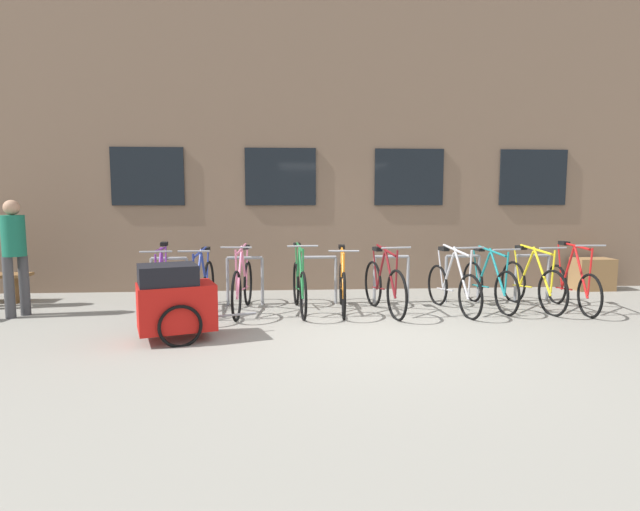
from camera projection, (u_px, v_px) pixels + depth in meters
The scene contains 16 objects.
ground_plane at pixel (374, 334), 6.50m from camera, with size 42.00×42.00×0.00m, color gray.
storefront_building at pixel (328, 143), 13.14m from camera, with size 28.00×7.74×6.32m.
bike_rack at pixel (355, 274), 8.33m from camera, with size 6.61×0.05×0.80m.
bicycle_blue at pixel (202, 287), 7.58m from camera, with size 0.44×1.84×1.03m.
bicycle_teal at pixel (489, 284), 8.03m from camera, with size 0.44×1.74×1.01m.
bicycle_orange at pixel (342, 286), 7.82m from camera, with size 0.44×1.76×1.01m.
bicycle_maroon at pixel (384, 286), 7.70m from camera, with size 0.46×1.73×1.06m.
bicycle_yellow at pixel (532, 284), 7.99m from camera, with size 0.44×1.73×1.03m.
bicycle_purple at pixel (162, 287), 7.63m from camera, with size 0.44×1.81×1.07m.
bicycle_red at pixel (572, 286), 7.88m from camera, with size 0.44×1.66×1.08m.
bicycle_silver at pixel (453, 287), 7.77m from camera, with size 0.46×1.69×1.06m.
bicycle_green at pixel (299, 286), 7.76m from camera, with size 0.44×1.77×1.08m.
bicycle_pink at pixel (243, 286), 7.74m from camera, with size 0.44×1.83×1.07m.
bike_trailer at pixel (175, 300), 6.18m from camera, with size 1.47×0.86×0.95m.
person_by_bench at pixel (14, 250), 7.34m from camera, with size 0.32×0.32×1.70m.
planter_box at pixel (592, 274), 9.61m from camera, with size 0.70×0.44×0.60m, color olive.
Camera 1 is at (-1.12, -6.28, 1.72)m, focal length 28.49 mm.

